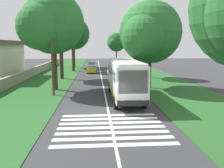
# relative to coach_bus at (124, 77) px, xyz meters

# --- Properties ---
(ground) EXTENTS (160.00, 160.00, 0.00)m
(ground) POSITION_rel_coach_bus_xyz_m (-6.82, 1.80, -2.15)
(ground) COLOR #333335
(grass_verge_left) EXTENTS (120.00, 8.00, 0.04)m
(grass_verge_left) POSITION_rel_coach_bus_xyz_m (8.18, 10.00, -2.13)
(grass_verge_left) COLOR #235623
(grass_verge_left) RESTS_ON ground
(grass_verge_right) EXTENTS (120.00, 8.00, 0.04)m
(grass_verge_right) POSITION_rel_coach_bus_xyz_m (8.18, -6.40, -2.13)
(grass_verge_right) COLOR #235623
(grass_verge_right) RESTS_ON ground
(centre_line) EXTENTS (110.00, 0.16, 0.01)m
(centre_line) POSITION_rel_coach_bus_xyz_m (8.18, 1.80, -2.14)
(centre_line) COLOR silver
(centre_line) RESTS_ON ground
(coach_bus) EXTENTS (11.16, 2.62, 3.73)m
(coach_bus) POSITION_rel_coach_bus_xyz_m (0.00, 0.00, 0.00)
(coach_bus) COLOR white
(coach_bus) RESTS_ON ground
(zebra_crossing) EXTENTS (5.85, 6.80, 0.01)m
(zebra_crossing) POSITION_rel_coach_bus_xyz_m (-8.35, 1.80, -2.14)
(zebra_crossing) COLOR silver
(zebra_crossing) RESTS_ON ground
(trailing_car_0) EXTENTS (4.30, 1.78, 1.43)m
(trailing_car_0) POSITION_rel_coach_bus_xyz_m (17.74, -0.21, -1.48)
(trailing_car_0) COLOR silver
(trailing_car_0) RESTS_ON ground
(trailing_car_1) EXTENTS (4.30, 1.78, 1.43)m
(trailing_car_1) POSITION_rel_coach_bus_xyz_m (22.82, 3.49, -1.48)
(trailing_car_1) COLOR gold
(trailing_car_1) RESTS_ON ground
(trailing_car_2) EXTENTS (4.30, 1.78, 1.43)m
(trailing_car_2) POSITION_rel_coach_bus_xyz_m (32.67, 3.55, -1.48)
(trailing_car_2) COLOR gray
(trailing_car_2) RESTS_ON ground
(roadside_tree_left_0) EXTENTS (8.66, 7.38, 11.51)m
(roadside_tree_left_0) POSITION_rel_coach_bus_xyz_m (34.16, 7.91, 5.52)
(roadside_tree_left_0) COLOR #3D2D1E
(roadside_tree_left_0) RESTS_ON grass_verge_left
(roadside_tree_left_1) EXTENTS (8.43, 7.01, 11.06)m
(roadside_tree_left_1) POSITION_rel_coach_bus_xyz_m (4.95, 7.68, 5.26)
(roadside_tree_left_1) COLOR #3D2D1E
(roadside_tree_left_1) RESTS_ON grass_verge_left
(roadside_tree_left_2) EXTENTS (6.35, 5.51, 10.42)m
(roadside_tree_left_2) POSITION_rel_coach_bus_xyz_m (14.44, 8.12, 5.40)
(roadside_tree_left_2) COLOR #3D2D1E
(roadside_tree_left_2) RESTS_ON grass_verge_left
(roadside_tree_left_3) EXTENTS (5.69, 4.90, 10.03)m
(roadside_tree_left_3) POSITION_rel_coach_bus_xyz_m (25.81, 7.26, 5.31)
(roadside_tree_left_3) COLOR #3D2D1E
(roadside_tree_left_3) RESTS_ON grass_verge_left
(roadside_tree_right_0) EXTENTS (6.02, 4.98, 9.86)m
(roadside_tree_right_0) POSITION_rel_coach_bus_xyz_m (15.74, -3.49, 5.12)
(roadside_tree_right_0) COLOR brown
(roadside_tree_right_0) RESTS_ON grass_verge_right
(roadside_tree_right_2) EXTENTS (6.99, 6.10, 9.27)m
(roadside_tree_right_2) POSITION_rel_coach_bus_xyz_m (55.96, -4.09, 3.97)
(roadside_tree_right_2) COLOR #3D2D1E
(roadside_tree_right_2) RESTS_ON grass_verge_right
(roadside_tree_right_3) EXTENTS (8.70, 7.28, 10.27)m
(roadside_tree_right_3) POSITION_rel_coach_bus_xyz_m (5.33, -3.48, 4.32)
(roadside_tree_right_3) COLOR #4C3826
(roadside_tree_right_3) RESTS_ON grass_verge_right
(utility_pole) EXTENTS (0.24, 1.40, 8.33)m
(utility_pole) POSITION_rel_coach_bus_xyz_m (1.87, 7.12, 2.20)
(utility_pole) COLOR #473828
(utility_pole) RESTS_ON grass_verge_left
(roadside_wall) EXTENTS (70.00, 0.40, 1.36)m
(roadside_wall) POSITION_rel_coach_bus_xyz_m (13.18, 13.40, -1.42)
(roadside_wall) COLOR #9E937F
(roadside_wall) RESTS_ON grass_verge_left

